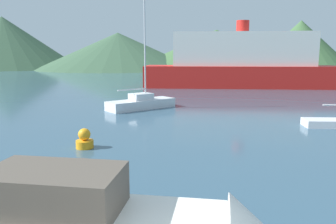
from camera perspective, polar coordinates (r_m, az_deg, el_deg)
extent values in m
cube|color=brown|center=(8.05, -19.22, -12.65)|extent=(3.25, 2.14, 0.96)
cube|color=silver|center=(27.10, -4.69, 1.36)|extent=(5.64, 5.10, 0.75)
cube|color=silver|center=(27.01, -4.71, 2.70)|extent=(2.15, 2.09, 0.52)
cylinder|color=#BCBCC1|center=(27.06, -4.05, 11.51)|extent=(0.12, 0.12, 8.81)
cylinder|color=#BCBCC1|center=(26.46, -6.30, 3.91)|extent=(2.08, 1.74, 0.10)
cube|color=red|center=(47.00, 12.57, 6.08)|extent=(26.96, 8.49, 2.93)
cube|color=silver|center=(46.92, 12.75, 10.60)|extent=(18.93, 6.97, 4.49)
cylinder|color=red|center=(47.07, 12.89, 14.31)|extent=(1.71, 1.71, 1.60)
cylinder|color=orange|center=(16.13, -14.30, -5.44)|extent=(0.83, 0.83, 0.37)
sphere|color=orange|center=(16.02, -14.37, -3.80)|extent=(0.58, 0.58, 0.58)
cone|color=#38563D|center=(125.43, -26.71, 10.74)|extent=(49.65, 49.65, 17.13)
cone|color=#38563D|center=(107.50, -8.67, 10.46)|extent=(51.48, 51.48, 11.45)
cone|color=#3D6038|center=(109.62, 8.37, 10.74)|extent=(54.97, 54.97, 12.52)
cone|color=#3D6038|center=(118.47, 22.01, 10.82)|extent=(33.05, 33.05, 15.66)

